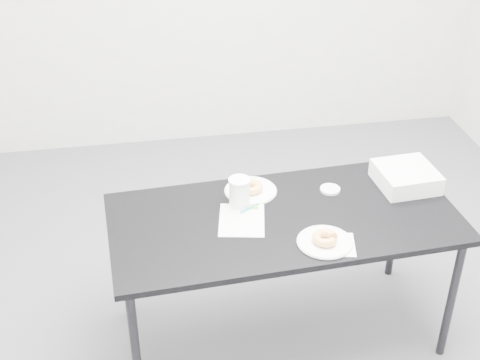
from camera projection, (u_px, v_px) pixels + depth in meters
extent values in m
plane|color=#4E4E53|center=(262.00, 309.00, 3.59)|extent=(4.00, 4.00, 0.00)
cube|color=black|center=(284.00, 219.00, 3.06)|extent=(1.64, 0.83, 0.03)
cylinder|color=black|center=(136.00, 352.00, 2.86)|extent=(0.04, 0.04, 0.70)
cylinder|color=black|center=(124.00, 262.00, 3.38)|extent=(0.04, 0.04, 0.70)
cylinder|color=black|center=(451.00, 299.00, 3.14)|extent=(0.04, 0.04, 0.70)
cylinder|color=black|center=(395.00, 223.00, 3.66)|extent=(0.04, 0.04, 0.70)
cube|color=silver|center=(242.00, 220.00, 3.03)|extent=(0.25, 0.29, 0.00)
cube|color=green|center=(254.00, 206.00, 3.12)|extent=(0.05, 0.05, 0.00)
cylinder|color=#0C8885|center=(250.00, 208.00, 3.10)|extent=(0.11, 0.07, 0.01)
cube|color=silver|center=(335.00, 244.00, 2.87)|extent=(0.20, 0.20, 0.00)
cylinder|color=white|center=(325.00, 242.00, 2.88)|extent=(0.24, 0.24, 0.01)
torus|color=gold|center=(325.00, 238.00, 2.87)|extent=(0.15, 0.15, 0.04)
cylinder|color=white|center=(251.00, 191.00, 3.23)|extent=(0.25, 0.25, 0.01)
torus|color=gold|center=(251.00, 187.00, 3.22)|extent=(0.16, 0.16, 0.04)
cylinder|color=white|center=(239.00, 192.00, 3.09)|extent=(0.10, 0.10, 0.14)
cylinder|color=silver|center=(330.00, 189.00, 3.24)|extent=(0.10, 0.10, 0.01)
cube|color=silver|center=(406.00, 177.00, 3.26)|extent=(0.29, 0.29, 0.09)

